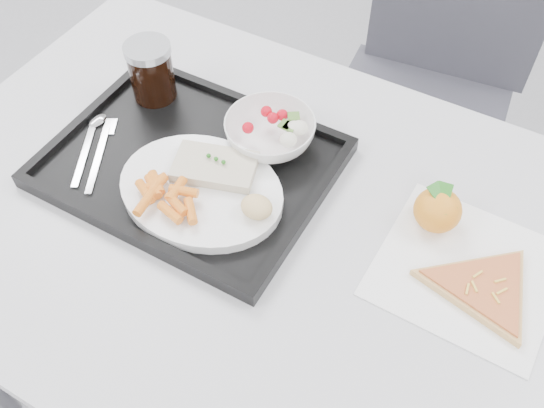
# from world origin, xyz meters

# --- Properties ---
(table) EXTENTS (1.20, 0.80, 0.75)m
(table) POSITION_xyz_m (0.00, 0.30, 0.68)
(table) COLOR #A8A9AB
(table) RESTS_ON ground
(chair) EXTENTS (0.46, 0.46, 0.93)m
(chair) POSITION_xyz_m (0.05, 1.03, 0.54)
(chair) COLOR #393841
(chair) RESTS_ON ground
(tray) EXTENTS (0.45, 0.35, 0.03)m
(tray) POSITION_xyz_m (-0.16, 0.33, 0.76)
(tray) COLOR black
(tray) RESTS_ON table
(dinner_plate) EXTENTS (0.27, 0.27, 0.02)m
(dinner_plate) POSITION_xyz_m (-0.11, 0.28, 0.77)
(dinner_plate) COLOR white
(dinner_plate) RESTS_ON tray
(fish_fillet) EXTENTS (0.15, 0.11, 0.03)m
(fish_fillet) POSITION_xyz_m (-0.11, 0.32, 0.79)
(fish_fillet) COLOR beige
(fish_fillet) RESTS_ON dinner_plate
(bread_roll) EXTENTS (0.06, 0.05, 0.03)m
(bread_roll) POSITION_xyz_m (-0.01, 0.28, 0.80)
(bread_roll) COLOR #EEDC90
(bread_roll) RESTS_ON dinner_plate
(salad_bowl) EXTENTS (0.15, 0.15, 0.05)m
(salad_bowl) POSITION_xyz_m (-0.07, 0.44, 0.79)
(salad_bowl) COLOR white
(salad_bowl) RESTS_ON tray
(cola_glass) EXTENTS (0.08, 0.08, 0.11)m
(cola_glass) POSITION_xyz_m (-0.31, 0.44, 0.82)
(cola_glass) COLOR black
(cola_glass) RESTS_ON tray
(cutlery) EXTENTS (0.12, 0.16, 0.01)m
(cutlery) POSITION_xyz_m (-0.33, 0.29, 0.77)
(cutlery) COLOR silver
(cutlery) RESTS_ON tray
(napkin) EXTENTS (0.25, 0.25, 0.00)m
(napkin) POSITION_xyz_m (0.30, 0.36, 0.75)
(napkin) COLOR white
(napkin) RESTS_ON table
(tangerine) EXTENTS (0.09, 0.09, 0.07)m
(tangerine) POSITION_xyz_m (0.23, 0.42, 0.79)
(tangerine) COLOR orange
(tangerine) RESTS_ON napkin
(pizza_slice) EXTENTS (0.25, 0.25, 0.02)m
(pizza_slice) POSITION_xyz_m (0.33, 0.34, 0.76)
(pizza_slice) COLOR tan
(pizza_slice) RESTS_ON napkin
(carrot_pile) EXTENTS (0.13, 0.09, 0.02)m
(carrot_pile) POSITION_xyz_m (-0.14, 0.24, 0.80)
(carrot_pile) COLOR orange
(carrot_pile) RESTS_ON dinner_plate
(salad_contents) EXTENTS (0.10, 0.08, 0.02)m
(salad_contents) POSITION_xyz_m (-0.05, 0.45, 0.80)
(salad_contents) COLOR red
(salad_contents) RESTS_ON salad_bowl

